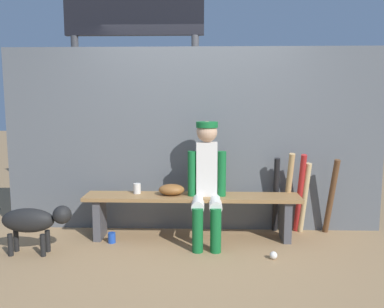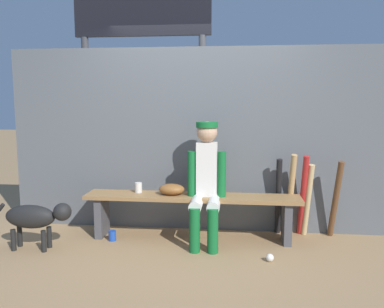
{
  "view_description": "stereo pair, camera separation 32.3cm",
  "coord_description": "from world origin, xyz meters",
  "px_view_note": "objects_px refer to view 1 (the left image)",
  "views": [
    {
      "loc": [
        0.14,
        -4.2,
        1.51
      ],
      "look_at": [
        0.0,
        0.0,
        0.94
      ],
      "focal_mm": 37.27,
      "sensor_mm": 36.0,
      "label": 1
    },
    {
      "loc": [
        0.46,
        -4.17,
        1.51
      ],
      "look_at": [
        0.0,
        0.0,
        0.94
      ],
      "focal_mm": 37.27,
      "sensor_mm": 36.0,
      "label": 2
    }
  ],
  "objects_px": {
    "bat_aluminum_black": "(276,195)",
    "bat_wood_tan": "(288,193)",
    "cup_on_ground": "(112,238)",
    "bat_wood_natural": "(304,198)",
    "dog": "(34,221)",
    "player_seated": "(207,178)",
    "bat_aluminum_red": "(300,194)",
    "scoreboard": "(139,37)",
    "baseball_glove": "(172,190)",
    "bat_wood_dark": "(331,197)",
    "dugout_bench": "(192,205)",
    "cup_on_bench": "(137,188)",
    "baseball": "(273,255)"
  },
  "relations": [
    {
      "from": "cup_on_ground",
      "to": "cup_on_bench",
      "type": "xyz_separation_m",
      "value": [
        0.24,
        0.22,
        0.49
      ]
    },
    {
      "from": "baseball_glove",
      "to": "baseball",
      "type": "height_order",
      "value": "baseball_glove"
    },
    {
      "from": "bat_wood_natural",
      "to": "baseball",
      "type": "xyz_separation_m",
      "value": [
        -0.46,
        -0.74,
        -0.38
      ]
    },
    {
      "from": "bat_wood_tan",
      "to": "dog",
      "type": "relative_size",
      "value": 1.13
    },
    {
      "from": "baseball_glove",
      "to": "scoreboard",
      "type": "relative_size",
      "value": 0.08
    },
    {
      "from": "bat_aluminum_black",
      "to": "dog",
      "type": "height_order",
      "value": "bat_aluminum_black"
    },
    {
      "from": "bat_aluminum_black",
      "to": "cup_on_ground",
      "type": "relative_size",
      "value": 7.95
    },
    {
      "from": "player_seated",
      "to": "dog",
      "type": "relative_size",
      "value": 1.52
    },
    {
      "from": "baseball_glove",
      "to": "bat_aluminum_black",
      "type": "relative_size",
      "value": 0.32
    },
    {
      "from": "player_seated",
      "to": "bat_wood_natural",
      "type": "distance_m",
      "value": 1.18
    },
    {
      "from": "baseball_glove",
      "to": "scoreboard",
      "type": "xyz_separation_m",
      "value": [
        -0.53,
        1.26,
        1.8
      ]
    },
    {
      "from": "bat_wood_tan",
      "to": "bat_wood_dark",
      "type": "height_order",
      "value": "bat_wood_tan"
    },
    {
      "from": "dugout_bench",
      "to": "baseball_glove",
      "type": "relative_size",
      "value": 8.3
    },
    {
      "from": "baseball_glove",
      "to": "dog",
      "type": "height_order",
      "value": "baseball_glove"
    },
    {
      "from": "bat_wood_dark",
      "to": "cup_on_bench",
      "type": "height_order",
      "value": "bat_wood_dark"
    },
    {
      "from": "cup_on_bench",
      "to": "bat_wood_natural",
      "type": "bearing_deg",
      "value": 4.16
    },
    {
      "from": "dugout_bench",
      "to": "scoreboard",
      "type": "xyz_separation_m",
      "value": [
        -0.75,
        1.26,
        1.97
      ]
    },
    {
      "from": "baseball_glove",
      "to": "scoreboard",
      "type": "height_order",
      "value": "scoreboard"
    },
    {
      "from": "cup_on_ground",
      "to": "baseball_glove",
      "type": "bearing_deg",
      "value": 13.78
    },
    {
      "from": "baseball_glove",
      "to": "bat_wood_tan",
      "type": "xyz_separation_m",
      "value": [
        1.29,
        0.2,
        -0.08
      ]
    },
    {
      "from": "bat_aluminum_red",
      "to": "cup_on_bench",
      "type": "relative_size",
      "value": 8.55
    },
    {
      "from": "baseball",
      "to": "scoreboard",
      "type": "height_order",
      "value": "scoreboard"
    },
    {
      "from": "baseball",
      "to": "cup_on_ground",
      "type": "distance_m",
      "value": 1.69
    },
    {
      "from": "baseball_glove",
      "to": "bat_aluminum_black",
      "type": "distance_m",
      "value": 1.2
    },
    {
      "from": "bat_wood_dark",
      "to": "scoreboard",
      "type": "relative_size",
      "value": 0.26
    },
    {
      "from": "bat_aluminum_black",
      "to": "dugout_bench",
      "type": "bearing_deg",
      "value": -165.31
    },
    {
      "from": "dugout_bench",
      "to": "cup_on_ground",
      "type": "height_order",
      "value": "dugout_bench"
    },
    {
      "from": "bat_wood_natural",
      "to": "dog",
      "type": "relative_size",
      "value": 0.99
    },
    {
      "from": "player_seated",
      "to": "cup_on_ground",
      "type": "xyz_separation_m",
      "value": [
        -1.01,
        -0.05,
        -0.64
      ]
    },
    {
      "from": "dugout_bench",
      "to": "cup_on_ground",
      "type": "distance_m",
      "value": 0.92
    },
    {
      "from": "dugout_bench",
      "to": "bat_wood_tan",
      "type": "distance_m",
      "value": 1.09
    },
    {
      "from": "bat_wood_dark",
      "to": "baseball",
      "type": "bearing_deg",
      "value": -136.09
    },
    {
      "from": "bat_wood_dark",
      "to": "cup_on_ground",
      "type": "distance_m",
      "value": 2.45
    },
    {
      "from": "bat_aluminum_black",
      "to": "dog",
      "type": "xyz_separation_m",
      "value": [
        -2.48,
        -0.73,
        -0.1
      ]
    },
    {
      "from": "bat_aluminum_red",
      "to": "cup_on_bench",
      "type": "bearing_deg",
      "value": -175.87
    },
    {
      "from": "scoreboard",
      "to": "dog",
      "type": "distance_m",
      "value": 2.77
    },
    {
      "from": "bat_aluminum_black",
      "to": "bat_wood_tan",
      "type": "distance_m",
      "value": 0.14
    },
    {
      "from": "dog",
      "to": "bat_wood_tan",
      "type": "bearing_deg",
      "value": 14.73
    },
    {
      "from": "baseball",
      "to": "cup_on_bench",
      "type": "xyz_separation_m",
      "value": [
        -1.4,
        0.61,
        0.51
      ]
    },
    {
      "from": "bat_wood_natural",
      "to": "cup_on_bench",
      "type": "bearing_deg",
      "value": -175.84
    },
    {
      "from": "bat_aluminum_black",
      "to": "baseball",
      "type": "bearing_deg",
      "value": -100.65
    },
    {
      "from": "bat_wood_tan",
      "to": "scoreboard",
      "type": "height_order",
      "value": "scoreboard"
    },
    {
      "from": "bat_wood_tan",
      "to": "dugout_bench",
      "type": "bearing_deg",
      "value": -169.26
    },
    {
      "from": "dugout_bench",
      "to": "bat_wood_dark",
      "type": "distance_m",
      "value": 1.56
    },
    {
      "from": "bat_wood_dark",
      "to": "dugout_bench",
      "type": "bearing_deg",
      "value": -173.17
    },
    {
      "from": "bat_aluminum_red",
      "to": "baseball",
      "type": "xyz_separation_m",
      "value": [
        -0.41,
        -0.74,
        -0.43
      ]
    },
    {
      "from": "baseball_glove",
      "to": "bat_aluminum_red",
      "type": "distance_m",
      "value": 1.44
    },
    {
      "from": "cup_on_bench",
      "to": "scoreboard",
      "type": "relative_size",
      "value": 0.03
    },
    {
      "from": "dugout_bench",
      "to": "baseball_glove",
      "type": "xyz_separation_m",
      "value": [
        -0.22,
        0.0,
        0.17
      ]
    },
    {
      "from": "bat_aluminum_red",
      "to": "scoreboard",
      "type": "distance_m",
      "value": 2.91
    }
  ]
}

